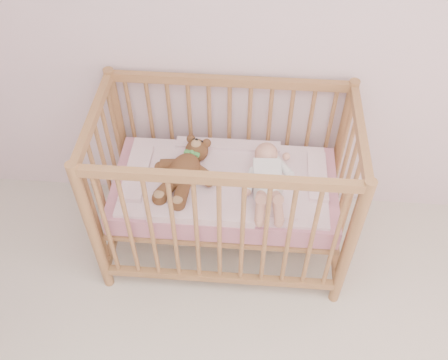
# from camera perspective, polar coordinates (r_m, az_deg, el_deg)

# --- Properties ---
(wall_back) EXTENTS (4.00, 0.02, 2.70)m
(wall_back) POSITION_cam_1_polar(r_m,az_deg,el_deg) (2.52, 7.88, 18.61)
(wall_back) COLOR silver
(wall_back) RESTS_ON floor
(crib) EXTENTS (1.36, 0.76, 1.00)m
(crib) POSITION_cam_1_polar(r_m,az_deg,el_deg) (2.75, 0.08, -0.90)
(crib) COLOR #AF7F4A
(crib) RESTS_ON floor
(mattress) EXTENTS (1.22, 0.62, 0.13)m
(mattress) POSITION_cam_1_polar(r_m,az_deg,el_deg) (2.76, 0.08, -1.11)
(mattress) COLOR pink
(mattress) RESTS_ON crib
(blanket) EXTENTS (1.10, 0.58, 0.06)m
(blanket) POSITION_cam_1_polar(r_m,az_deg,el_deg) (2.70, 0.08, -0.07)
(blanket) COLOR #F2A6B6
(blanket) RESTS_ON mattress
(baby) EXTENTS (0.31, 0.58, 0.14)m
(baby) POSITION_cam_1_polar(r_m,az_deg,el_deg) (2.63, 4.98, 0.42)
(baby) COLOR white
(baby) RESTS_ON blanket
(teddy_bear) EXTENTS (0.49, 0.59, 0.14)m
(teddy_bear) POSITION_cam_1_polar(r_m,az_deg,el_deg) (2.65, -4.60, 1.11)
(teddy_bear) COLOR brown
(teddy_bear) RESTS_ON blanket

